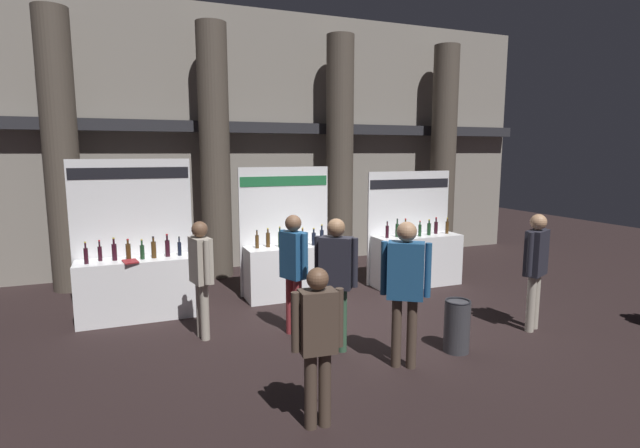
% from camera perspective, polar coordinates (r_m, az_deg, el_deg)
% --- Properties ---
extents(ground_plane, '(27.02, 27.02, 0.00)m').
position_cam_1_polar(ground_plane, '(7.62, 4.10, -11.88)').
color(ground_plane, black).
extents(hall_colonnade, '(13.51, 1.21, 5.82)m').
position_cam_1_polar(hall_colonnade, '(11.24, -5.55, 9.41)').
color(hall_colonnade, gray).
rests_on(hall_colonnade, ground_plane).
extents(exhibitor_booth_0, '(1.87, 0.71, 2.55)m').
position_cam_1_polar(exhibitor_booth_0, '(8.30, -21.01, -6.26)').
color(exhibitor_booth_0, white).
rests_on(exhibitor_booth_0, ground_plane).
extents(exhibitor_booth_1, '(1.72, 0.66, 2.39)m').
position_cam_1_polar(exhibitor_booth_1, '(8.88, -3.61, -4.90)').
color(exhibitor_booth_1, white).
rests_on(exhibitor_booth_1, ground_plane).
extents(exhibitor_booth_2, '(1.87, 0.66, 2.28)m').
position_cam_1_polar(exhibitor_booth_2, '(9.85, 11.29, -3.68)').
color(exhibitor_booth_2, white).
rests_on(exhibitor_booth_2, ground_plane).
extents(trash_bin, '(0.34, 0.34, 0.71)m').
position_cam_1_polar(trash_bin, '(6.80, 15.97, -11.56)').
color(trash_bin, '#38383D').
rests_on(trash_bin, ground_plane).
extents(visitor_1, '(0.49, 0.44, 1.80)m').
position_cam_1_polar(visitor_1, '(6.36, 1.90, -5.72)').
color(visitor_1, '#33563D').
rests_on(visitor_1, ground_plane).
extents(visitor_2, '(0.35, 0.50, 1.78)m').
position_cam_1_polar(visitor_2, '(6.93, -3.16, -4.77)').
color(visitor_2, maroon).
rests_on(visitor_2, ground_plane).
extents(visitor_3, '(0.55, 0.38, 1.76)m').
position_cam_1_polar(visitor_3, '(7.79, 24.27, -4.05)').
color(visitor_3, '#ADA393').
rests_on(visitor_3, ground_plane).
extents(visitor_4, '(0.51, 0.25, 1.59)m').
position_cam_1_polar(visitor_4, '(4.67, -0.28, -13.09)').
color(visitor_4, '#47382D').
rests_on(visitor_4, ground_plane).
extents(visitor_5, '(0.52, 0.44, 1.83)m').
position_cam_1_polar(visitor_5, '(5.96, 10.12, -6.58)').
color(visitor_5, '#47382D').
rests_on(visitor_5, ground_plane).
extents(visitor_6, '(0.31, 0.54, 1.70)m').
position_cam_1_polar(visitor_6, '(7.01, -13.95, -5.25)').
color(visitor_6, '#ADA393').
rests_on(visitor_6, ground_plane).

